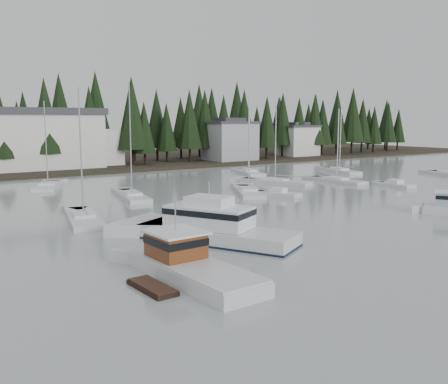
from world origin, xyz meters
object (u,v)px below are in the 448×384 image
object	(u,v)px
sailboat_9	(275,183)
runabout_2	(395,186)
harbor_inn	(42,139)
sailboat_5	(337,182)
cabin_cruiser_center	(214,231)
sailboat_2	(132,197)
house_east_a	(230,140)
sailboat_4	(248,193)
sailboat_0	(249,173)
lobster_boat_brown	(188,269)
sailboat_7	(339,172)
sailboat_3	(48,187)
sailboat_8	(448,175)
house_east_b	(297,140)
runabout_1	(278,195)
sailboat_1	(84,220)

from	to	relation	value
sailboat_9	runabout_2	xyz separation A→B (m)	(11.38, -12.45, 0.07)
harbor_inn	sailboat_5	bearing A→B (deg)	-53.53
cabin_cruiser_center	sailboat_2	size ratio (longest dim) A/B	0.92
house_east_a	sailboat_9	distance (m)	37.86
sailboat_4	sailboat_0	bearing A→B (deg)	-8.91
sailboat_5	harbor_inn	bearing A→B (deg)	36.00
lobster_boat_brown	sailboat_7	world-z (taller)	sailboat_7
house_east_a	sailboat_9	xyz separation A→B (m)	(-16.18, -33.88, -4.84)
harbor_inn	runabout_2	bearing A→B (deg)	-56.01
sailboat_0	sailboat_5	size ratio (longest dim) A/B	1.18
cabin_cruiser_center	sailboat_3	distance (m)	38.68
sailboat_8	runabout_2	size ratio (longest dim) A/B	2.04
house_east_b	lobster_boat_brown	distance (m)	98.01
sailboat_2	house_east_b	bearing A→B (deg)	-46.82
house_east_a	runabout_2	world-z (taller)	house_east_a
sailboat_3	sailboat_7	distance (m)	49.76
sailboat_3	sailboat_7	bearing A→B (deg)	-74.66
sailboat_0	runabout_1	world-z (taller)	sailboat_0
harbor_inn	sailboat_9	size ratio (longest dim) A/B	2.27
sailboat_0	sailboat_3	world-z (taller)	sailboat_0
lobster_boat_brown	runabout_2	world-z (taller)	lobster_boat_brown
house_east_a	sailboat_3	bearing A→B (deg)	-156.47
house_east_b	sailboat_8	distance (m)	45.64
lobster_boat_brown	runabout_1	xyz separation A→B (m)	(25.63, 21.32, -0.43)
sailboat_4	sailboat_5	distance (m)	18.10
sailboat_4	sailboat_3	bearing A→B (deg)	72.91
harbor_inn	sailboat_4	size ratio (longest dim) A/B	2.34
sailboat_4	runabout_1	xyz separation A→B (m)	(1.69, -3.81, 0.07)
sailboat_2	sailboat_7	bearing A→B (deg)	-69.02
runabout_1	sailboat_3	bearing A→B (deg)	21.48
house_east_b	sailboat_9	distance (m)	52.57
sailboat_9	runabout_1	bearing A→B (deg)	120.01
sailboat_5	sailboat_8	distance (m)	22.44
sailboat_8	sailboat_7	bearing A→B (deg)	55.79
sailboat_9	runabout_1	size ratio (longest dim) A/B	2.21
sailboat_5	sailboat_9	xyz separation A→B (m)	(-8.56, 4.18, 0.01)
sailboat_3	runabout_2	bearing A→B (deg)	-98.57
sailboat_9	sailboat_4	bearing A→B (deg)	100.54
house_east_a	cabin_cruiser_center	xyz separation A→B (m)	(-43.32, -58.21, -4.10)
runabout_1	sailboat_4	bearing A→B (deg)	4.17
house_east_a	runabout_1	size ratio (longest dim) A/B	1.80
harbor_inn	runabout_1	world-z (taller)	harbor_inn
lobster_boat_brown	sailboat_2	world-z (taller)	sailboat_2
house_east_a	sailboat_1	bearing A→B (deg)	-137.53
harbor_inn	runabout_2	size ratio (longest dim) A/B	5.31
house_east_a	sailboat_4	size ratio (longest dim) A/B	0.84
sailboat_0	runabout_1	size ratio (longest dim) A/B	2.29
lobster_boat_brown	sailboat_3	world-z (taller)	sailboat_3
cabin_cruiser_center	runabout_2	xyz separation A→B (m)	(38.53, 11.87, -0.67)
sailboat_1	runabout_2	size ratio (longest dim) A/B	2.29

